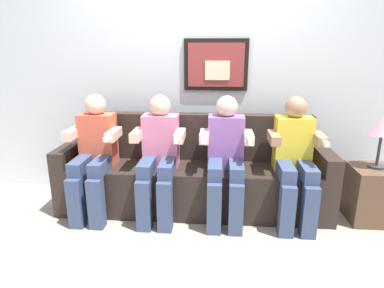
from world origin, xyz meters
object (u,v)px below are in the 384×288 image
(person_rightmost, at_px, (295,157))
(side_table_right, at_px, (372,194))
(person_leftmost, at_px, (94,151))
(person_left_center, at_px, (159,153))
(person_right_center, at_px, (226,155))
(couch, at_px, (193,177))
(table_lamp, at_px, (383,128))

(person_rightmost, height_order, side_table_right, person_rightmost)
(person_leftmost, height_order, person_left_center, same)
(person_leftmost, relative_size, person_rightmost, 1.00)
(person_leftmost, xyz_separation_m, person_right_center, (1.19, -0.00, 0.00))
(person_right_center, height_order, side_table_right, person_right_center)
(couch, height_order, side_table_right, couch)
(person_rightmost, xyz_separation_m, table_lamp, (0.72, 0.07, 0.25))
(person_right_center, relative_size, table_lamp, 2.41)
(couch, relative_size, person_right_center, 2.28)
(person_right_center, relative_size, person_rightmost, 1.00)
(person_left_center, bearing_deg, table_lamp, 2.06)
(person_left_center, distance_m, table_lamp, 1.94)
(person_leftmost, height_order, table_lamp, person_leftmost)
(side_table_right, height_order, table_lamp, table_lamp)
(person_leftmost, height_order, person_rightmost, same)
(person_right_center, bearing_deg, person_leftmost, 179.98)
(couch, distance_m, person_leftmost, 0.96)
(person_left_center, relative_size, person_right_center, 1.00)
(person_left_center, height_order, side_table_right, person_left_center)
(couch, xyz_separation_m, side_table_right, (1.62, -0.11, -0.06))
(person_right_center, bearing_deg, person_left_center, 179.96)
(person_rightmost, height_order, table_lamp, person_rightmost)
(person_right_center, height_order, table_lamp, person_right_center)
(side_table_right, distance_m, table_lamp, 0.61)
(person_leftmost, bearing_deg, table_lamp, 1.57)
(couch, xyz_separation_m, person_left_center, (-0.30, -0.17, 0.29))
(side_table_right, bearing_deg, person_right_center, -177.33)
(person_leftmost, bearing_deg, person_rightmost, 0.00)
(person_leftmost, bearing_deg, person_right_center, -0.02)
(couch, height_order, person_left_center, person_left_center)
(person_leftmost, xyz_separation_m, side_table_right, (2.51, 0.06, -0.36))
(person_right_center, distance_m, person_rightmost, 0.60)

